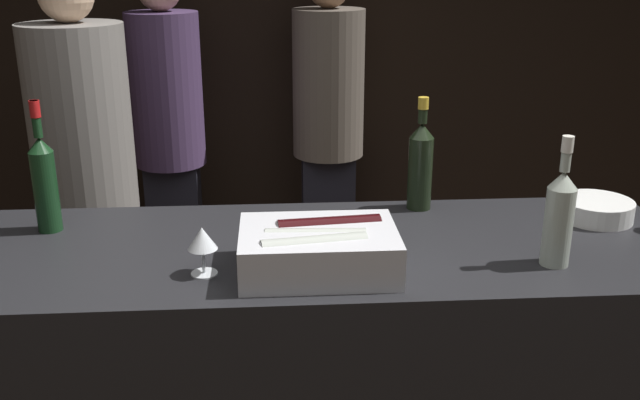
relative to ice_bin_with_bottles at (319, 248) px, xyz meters
name	(u,v)px	position (x,y,z in m)	size (l,w,h in m)	color
wall_back_chalkboard	(293,39)	(0.02, 2.39, 0.24)	(6.40, 0.06, 2.80)	black
ice_bin_with_bottles	(319,248)	(0.00, 0.00, 0.00)	(0.39, 0.28, 0.12)	silver
bowl_white	(596,209)	(0.86, 0.31, -0.03)	(0.22, 0.22, 0.06)	white
wine_glass	(202,240)	(-0.29, 0.00, 0.03)	(0.07, 0.07, 0.13)	silver
white_wine_bottle	(559,215)	(0.61, 0.00, 0.07)	(0.07, 0.07, 0.34)	#9EA899
red_wine_bottle_burgundy	(44,180)	(-0.76, 0.33, 0.09)	(0.07, 0.07, 0.38)	#143319
champagne_bottle	(420,163)	(0.34, 0.44, 0.09)	(0.08, 0.08, 0.35)	black
person_in_hoodie	(328,123)	(0.18, 2.02, -0.16)	(0.37, 0.37, 1.80)	black
person_blond_tee	(169,130)	(-0.63, 1.91, -0.15)	(0.36, 0.36, 1.80)	black
person_grey_polo	(86,172)	(-0.88, 1.21, -0.15)	(0.40, 0.40, 1.81)	black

